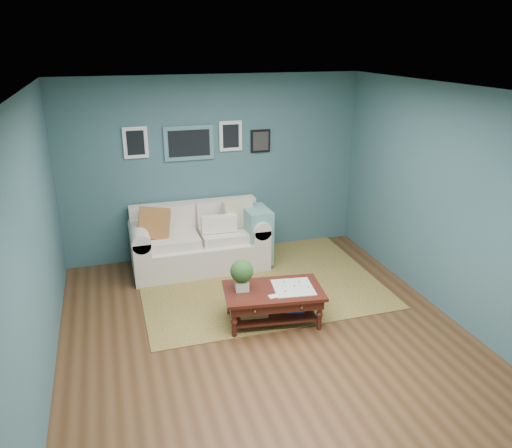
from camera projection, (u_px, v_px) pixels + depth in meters
name	position (u px, v px, depth m)	size (l,w,h in m)	color
room_shell	(264.00, 221.00, 5.25)	(5.00, 5.02, 2.70)	brown
area_rug	(258.00, 281.00, 6.91)	(3.19, 2.55, 0.01)	brown
loveseat	(204.00, 240.00, 7.27)	(1.97, 0.90, 1.01)	white
coffee_table	(268.00, 295.00, 5.82)	(1.22, 0.81, 0.80)	#36150F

